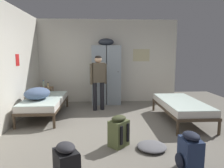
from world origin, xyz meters
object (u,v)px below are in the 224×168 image
object	(u,v)px
bed_right	(181,105)
bedding_heap	(37,93)
clothes_pile_grey	(152,146)
locker_bank	(106,74)
lotion_bottle	(48,85)
shelf_unit	(47,94)
backpack_navy	(190,153)
backpack_olive	(118,131)
backpack_black	(65,166)
water_bottle	(44,84)
bed_left_rear	(45,102)
person_traveler	(98,78)

from	to	relation	value
bed_right	bedding_heap	world-z (taller)	bedding_heap
clothes_pile_grey	locker_bank	bearing A→B (deg)	101.37
bed_right	lotion_bottle	distance (m)	3.92
shelf_unit	backpack_navy	distance (m)	4.81
backpack_olive	backpack_black	bearing A→B (deg)	-124.16
locker_bank	backpack_navy	distance (m)	4.15
water_bottle	backpack_olive	size ratio (longest dim) A/B	0.40
clothes_pile_grey	backpack_olive	bearing A→B (deg)	163.77
shelf_unit	lotion_bottle	xyz separation A→B (m)	(0.07, -0.04, 0.30)
bedding_heap	clothes_pile_grey	size ratio (longest dim) A/B	1.54
locker_bank	backpack_navy	world-z (taller)	locker_bank
lotion_bottle	backpack_navy	size ratio (longest dim) A/B	0.30
bed_right	bed_left_rear	size ratio (longest dim) A/B	1.00
shelf_unit	backpack_olive	world-z (taller)	shelf_unit
clothes_pile_grey	water_bottle	bearing A→B (deg)	129.24
backpack_black	backpack_olive	distance (m)	1.31
bed_right	lotion_bottle	world-z (taller)	lotion_bottle
bedding_heap	locker_bank	bearing A→B (deg)	39.63
water_bottle	backpack_black	xyz separation A→B (m)	(1.32, -4.12, -0.41)
backpack_olive	person_traveler	bearing A→B (deg)	98.48
person_traveler	backpack_black	distance (m)	3.53
person_traveler	lotion_bottle	bearing A→B (deg)	158.30
bed_left_rear	backpack_olive	bearing A→B (deg)	-47.06
shelf_unit	clothes_pile_grey	bearing A→B (deg)	-51.46
locker_bank	backpack_navy	bearing A→B (deg)	-75.71
clothes_pile_grey	bed_left_rear	bearing A→B (deg)	138.54
bedding_heap	backpack_navy	xyz separation A→B (m)	(2.76, -2.52, -0.37)
person_traveler	water_bottle	distance (m)	1.85
backpack_navy	backpack_black	world-z (taller)	same
bed_right	person_traveler	distance (m)	2.31
shelf_unit	backpack_black	size ratio (longest dim) A/B	1.04
water_bottle	backpack_black	distance (m)	4.35
water_bottle	backpack_olive	world-z (taller)	water_bottle
shelf_unit	person_traveler	size ratio (longest dim) A/B	0.37
bedding_heap	bed_left_rear	bearing A→B (deg)	53.01
clothes_pile_grey	shelf_unit	bearing A→B (deg)	128.54
water_bottle	lotion_bottle	xyz separation A→B (m)	(0.15, -0.06, -0.03)
backpack_navy	clothes_pile_grey	bearing A→B (deg)	117.38
shelf_unit	backpack_black	distance (m)	4.28
person_traveler	bed_right	bearing A→B (deg)	-28.34
water_bottle	locker_bank	bearing A→B (deg)	2.79
shelf_unit	bedding_heap	world-z (taller)	bedding_heap
bedding_heap	lotion_bottle	size ratio (longest dim) A/B	4.71
bed_right	bedding_heap	distance (m)	3.51
bedding_heap	backpack_black	distance (m)	3.01
bed_left_rear	backpack_olive	size ratio (longest dim) A/B	3.45
water_bottle	clothes_pile_grey	world-z (taller)	water_bottle
person_traveler	backpack_navy	world-z (taller)	person_traveler
shelf_unit	bedding_heap	size ratio (longest dim) A/B	0.74
person_traveler	backpack_black	size ratio (longest dim) A/B	2.81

